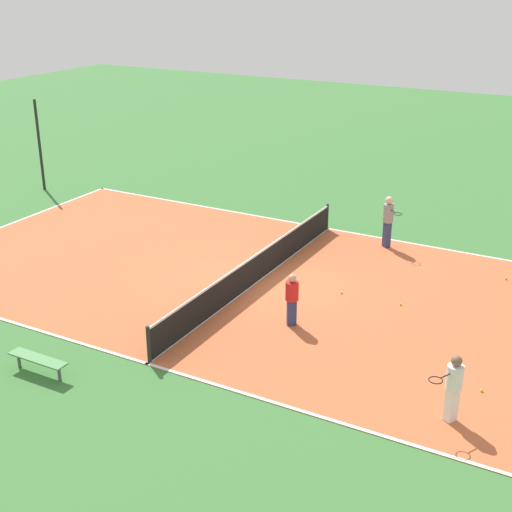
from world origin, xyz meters
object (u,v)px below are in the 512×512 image
Objects in this scene: bench at (38,360)px; player_far_white at (454,384)px; player_coach_red at (292,297)px; fence_post_back_right at (40,145)px; tennis_net at (256,267)px; tennis_ball_midcourt at (506,278)px; tennis_ball_right_alley at (482,390)px; player_baseline_gray at (388,218)px; tennis_ball_near_net at (401,304)px; tennis_ball_left_sideline at (342,292)px.

player_far_white is at bearing -162.81° from bench.
fence_post_back_right is at bearing -56.53° from player_coach_red.
tennis_net reaches higher than tennis_ball_midcourt.
tennis_ball_right_alley is (4.32, -9.56, -0.33)m from bench.
player_baseline_gray reaches higher than player_far_white.
fence_post_back_right is (7.27, 20.63, 1.93)m from tennis_ball_right_alley.
player_far_white is 1.75m from tennis_ball_right_alley.
player_far_white is 23.38× the size of tennis_ball_near_net.
tennis_ball_midcourt is at bearing -34.62° from tennis_ball_near_net.
bench is 9.05m from tennis_ball_left_sideline.
player_far_white is (2.84, -9.20, 0.54)m from bench.
tennis_ball_near_net is at bearing -129.69° from bench.
player_coach_red is at bearing 142.48° from tennis_ball_midcourt.
tennis_ball_near_net is 1.00× the size of tennis_ball_left_sideline.
tennis_net is at bearing 68.84° from tennis_ball_right_alley.
player_baseline_gray is at bearing -126.73° from player_coach_red.
tennis_net reaches higher than tennis_ball_left_sideline.
player_coach_red reaches higher than tennis_ball_right_alley.
tennis_ball_midcourt is (8.35, 0.38, -0.87)m from player_far_white.
player_far_white is 8.40m from tennis_ball_midcourt.
tennis_ball_near_net is 18.06m from fence_post_back_right.
player_far_white is 6.72m from tennis_ball_left_sideline.
tennis_ball_near_net is at bearing -102.11° from fence_post_back_right.
tennis_net is 7.43× the size of player_coach_red.
tennis_ball_left_sideline is at bearing -121.13° from bench.
tennis_ball_right_alley is at bearing -109.41° from fence_post_back_right.
tennis_ball_near_net is (2.60, -2.26, -0.81)m from player_coach_red.
player_coach_red is (2.37, 4.97, -0.06)m from player_far_white.
player_far_white reaches higher than tennis_ball_near_net.
fence_post_back_right reaches higher than player_baseline_gray.
tennis_net is 7.52m from bench.
tennis_net is at bearing -76.32° from player_coach_red.
tennis_net is 3.02m from player_coach_red.
tennis_ball_left_sideline is (4.90, 4.52, -0.87)m from player_far_white.
tennis_net is 163.82× the size of tennis_ball_right_alley.
tennis_ball_right_alley is 21.95m from fence_post_back_right.
tennis_ball_right_alley is at bearing -167.03° from player_far_white.
player_coach_red reaches higher than bench.
tennis_net is 5.52m from player_baseline_gray.
player_far_white is 10.35m from player_baseline_gray.
player_baseline_gray is (4.86, -2.56, 0.57)m from tennis_net.
fence_post_back_right reaches higher than player_coach_red.
tennis_ball_midcourt is 0.02× the size of fence_post_back_right.
tennis_net is at bearing 120.14° from tennis_ball_midcourt.
player_far_white is (-4.40, -7.19, 0.41)m from tennis_net.
bench is at bearing -69.93° from player_baseline_gray.
player_far_white reaches higher than tennis_ball_right_alley.
player_far_white is at bearing -121.46° from tennis_net.
tennis_ball_right_alley and tennis_ball_midcourt have the same top height.
tennis_ball_near_net is at bearing -164.88° from player_coach_red.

